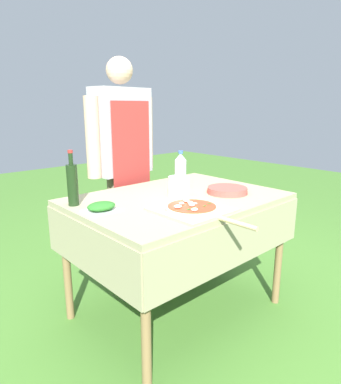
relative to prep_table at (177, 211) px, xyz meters
The scene contains 9 objects.
ground_plane 0.72m from the prep_table, ahead, with size 12.00×12.00×0.00m, color #477A2D.
prep_table is the anchor object (origin of this frame).
person_cook 0.74m from the prep_table, 85.72° to the left, with size 0.64×0.26×1.73m.
pizza_on_peel 0.34m from the prep_table, 117.53° to the right, with size 0.38×0.61×0.05m.
oil_bottle 0.68m from the prep_table, 155.42° to the left, with size 0.06×0.06×0.32m.
water_bottle 0.32m from the prep_table, 41.18° to the left, with size 0.08×0.08×0.26m.
herb_container 0.54m from the prep_table, behind, with size 0.20×0.16×0.05m.
mixing_tub 0.16m from the prep_table, 17.05° to the right, with size 0.14×0.14×0.13m, color silver.
plate_stack 0.36m from the prep_table, 27.43° to the right, with size 0.27×0.27×0.04m.
Camera 1 is at (-1.45, -1.53, 1.38)m, focal length 32.00 mm.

